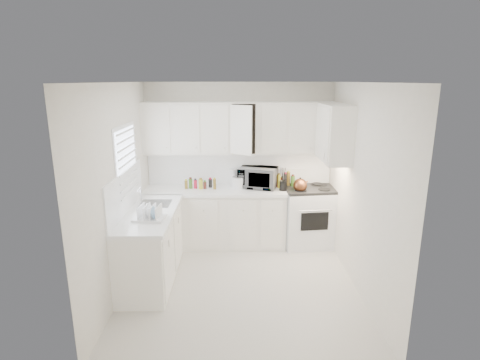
{
  "coord_description": "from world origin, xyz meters",
  "views": [
    {
      "loc": [
        -0.06,
        -4.58,
        2.62
      ],
      "look_at": [
        0.0,
        0.7,
        1.25
      ],
      "focal_mm": 28.77,
      "sensor_mm": 36.0,
      "label": 1
    }
  ],
  "objects_px": {
    "stove": "(309,208)",
    "dish_rack": "(149,211)",
    "rice_cooker": "(238,181)",
    "utensil_crock": "(283,179)",
    "tea_kettle": "(300,184)",
    "microwave": "(258,175)"
  },
  "relations": [
    {
      "from": "stove",
      "to": "rice_cooker",
      "type": "height_order",
      "value": "stove"
    },
    {
      "from": "microwave",
      "to": "utensil_crock",
      "type": "distance_m",
      "value": 0.43
    },
    {
      "from": "stove",
      "to": "microwave",
      "type": "xyz_separation_m",
      "value": [
        -0.82,
        0.08,
        0.53
      ]
    },
    {
      "from": "stove",
      "to": "dish_rack",
      "type": "height_order",
      "value": "stove"
    },
    {
      "from": "tea_kettle",
      "to": "utensil_crock",
      "type": "height_order",
      "value": "utensil_crock"
    },
    {
      "from": "dish_rack",
      "to": "tea_kettle",
      "type": "bearing_deg",
      "value": 36.92
    },
    {
      "from": "stove",
      "to": "dish_rack",
      "type": "bearing_deg",
      "value": -154.97
    },
    {
      "from": "stove",
      "to": "rice_cooker",
      "type": "distance_m",
      "value": 1.22
    },
    {
      "from": "tea_kettle",
      "to": "dish_rack",
      "type": "xyz_separation_m",
      "value": [
        -2.07,
        -1.22,
        -0.01
      ]
    },
    {
      "from": "utensil_crock",
      "to": "dish_rack",
      "type": "height_order",
      "value": "utensil_crock"
    },
    {
      "from": "rice_cooker",
      "to": "dish_rack",
      "type": "height_order",
      "value": "rice_cooker"
    },
    {
      "from": "tea_kettle",
      "to": "utensil_crock",
      "type": "bearing_deg",
      "value": 150.72
    },
    {
      "from": "utensil_crock",
      "to": "dish_rack",
      "type": "relative_size",
      "value": 1.0
    },
    {
      "from": "rice_cooker",
      "to": "stove",
      "type": "bearing_deg",
      "value": -18.71
    },
    {
      "from": "stove",
      "to": "tea_kettle",
      "type": "bearing_deg",
      "value": -144.84
    },
    {
      "from": "dish_rack",
      "to": "rice_cooker",
      "type": "bearing_deg",
      "value": 58.37
    },
    {
      "from": "tea_kettle",
      "to": "microwave",
      "type": "relative_size",
      "value": 0.45
    },
    {
      "from": "tea_kettle",
      "to": "microwave",
      "type": "distance_m",
      "value": 0.69
    },
    {
      "from": "microwave",
      "to": "dish_rack",
      "type": "relative_size",
      "value": 1.56
    },
    {
      "from": "stove",
      "to": "tea_kettle",
      "type": "height_order",
      "value": "stove"
    },
    {
      "from": "microwave",
      "to": "stove",
      "type": "bearing_deg",
      "value": 11.01
    },
    {
      "from": "utensil_crock",
      "to": "tea_kettle",
      "type": "bearing_deg",
      "value": -11.68
    }
  ]
}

